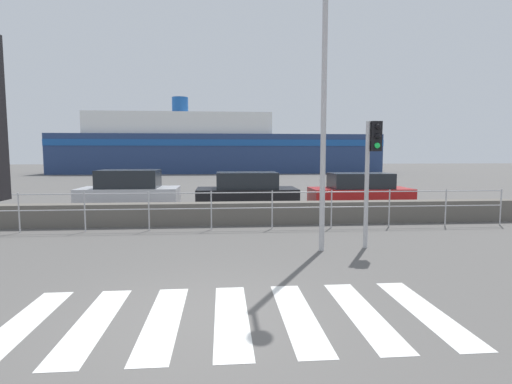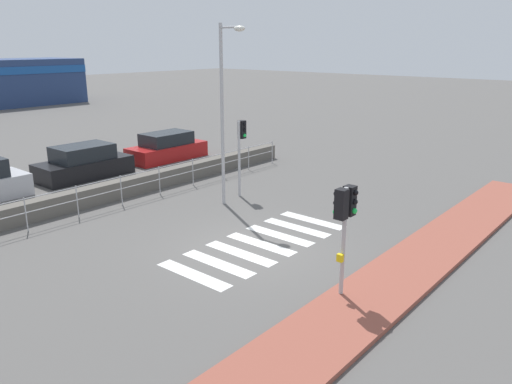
% 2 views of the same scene
% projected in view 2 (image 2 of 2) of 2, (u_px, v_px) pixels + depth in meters
% --- Properties ---
extents(ground_plane, '(160.00, 160.00, 0.00)m').
position_uv_depth(ground_plane, '(251.00, 248.00, 14.45)').
color(ground_plane, '#565451').
extents(sidewalk_brick, '(24.00, 1.80, 0.12)m').
position_uv_depth(sidewalk_brick, '(381.00, 290.00, 11.88)').
color(sidewalk_brick, '#934C3D').
rests_on(sidewalk_brick, ground_plane).
extents(crosswalk, '(5.85, 2.40, 0.01)m').
position_uv_depth(crosswalk, '(261.00, 244.00, 14.76)').
color(crosswalk, silver).
rests_on(crosswalk, ground_plane).
extents(seawall, '(19.63, 0.55, 0.68)m').
position_uv_depth(seawall, '(108.00, 192.00, 18.79)').
color(seawall, '#605B54').
rests_on(seawall, ground_plane).
extents(harbor_fence, '(17.71, 0.04, 1.13)m').
position_uv_depth(harbor_fence, '(121.00, 186.00, 18.13)').
color(harbor_fence, '#B2B2B5').
rests_on(harbor_fence, ground_plane).
extents(traffic_light_near, '(0.58, 0.41, 2.68)m').
position_uv_depth(traffic_light_near, '(345.00, 213.00, 11.04)').
color(traffic_light_near, '#B2B2B5').
rests_on(traffic_light_near, ground_plane).
extents(traffic_light_far, '(0.34, 0.32, 2.93)m').
position_uv_depth(traffic_light_far, '(241.00, 141.00, 18.91)').
color(traffic_light_far, '#B2B2B5').
rests_on(traffic_light_far, ground_plane).
extents(streetlamp, '(0.32, 1.13, 6.37)m').
position_uv_depth(streetlamp, '(226.00, 97.00, 17.29)').
color(streetlamp, '#B2B2B5').
rests_on(streetlamp, ground_plane).
extents(parked_car_black, '(4.04, 1.86, 1.45)m').
position_uv_depth(parked_car_black, '(84.00, 164.00, 22.01)').
color(parked_car_black, black).
rests_on(parked_car_black, ground_plane).
extents(parked_car_red, '(4.10, 1.72, 1.39)m').
position_uv_depth(parked_car_red, '(167.00, 148.00, 25.47)').
color(parked_car_red, '#B21919').
rests_on(parked_car_red, ground_plane).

